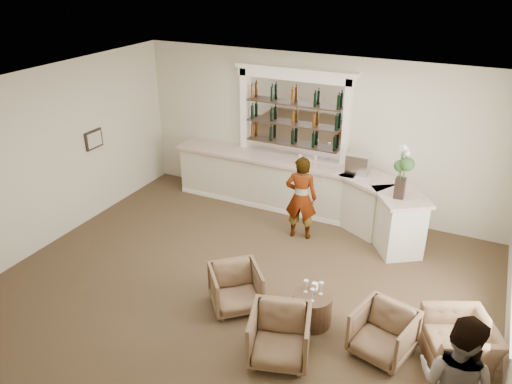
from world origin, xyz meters
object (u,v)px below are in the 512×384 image
at_px(armchair_right, 383,333).
at_px(espresso_machine, 359,163).
at_px(guest, 454,384).
at_px(armchair_left, 236,288).
at_px(bar_counter, 299,188).
at_px(armchair_far, 459,341).
at_px(cocktail_table, 312,309).
at_px(sommelier, 301,198).
at_px(flower_vase, 402,168).
at_px(armchair_center, 280,336).

height_order(armchair_right, espresso_machine, espresso_machine).
xyz_separation_m(guest, armchair_left, (-3.26, 1.11, -0.53)).
height_order(bar_counter, armchair_far, bar_counter).
xyz_separation_m(cocktail_table, armchair_left, (-1.20, -0.16, 0.10)).
xyz_separation_m(sommelier, armchair_right, (2.20, -2.51, -0.49)).
relative_size(bar_counter, armchair_far, 5.92).
distance_m(sommelier, armchair_far, 3.88).
bearing_deg(guest, cocktail_table, -13.08).
bearing_deg(espresso_machine, armchair_right, -67.59).
bearing_deg(flower_vase, cocktail_table, -104.80).
bearing_deg(armchair_far, espresso_machine, -169.44).
bearing_deg(armchair_left, guest, -59.90).
bearing_deg(armchair_left, espresso_machine, 34.25).
xyz_separation_m(sommelier, flower_vase, (1.77, 0.19, 0.86)).
bearing_deg(espresso_machine, flower_vase, -39.02).
bearing_deg(sommelier, espresso_machine, -140.28).
distance_m(bar_counter, armchair_right, 4.32).
bearing_deg(armchair_far, sommelier, -150.63).
distance_m(sommelier, armchair_right, 3.38).
distance_m(bar_counter, guest, 5.77).
bearing_deg(armchair_center, guest, -26.66).
bearing_deg(sommelier, armchair_right, 120.15).
bearing_deg(espresso_machine, armchair_far, -52.79).
bearing_deg(cocktail_table, armchair_far, 4.06).
bearing_deg(flower_vase, sommelier, -173.80).
relative_size(armchair_far, flower_vase, 0.96).
height_order(bar_counter, espresso_machine, espresso_machine).
height_order(cocktail_table, armchair_left, armchair_left).
bearing_deg(armchair_right, armchair_center, -136.39).
bearing_deg(armchair_right, espresso_machine, 126.00).
xyz_separation_m(armchair_center, espresso_machine, (-0.15, 4.20, 0.96)).
height_order(guest, armchair_center, guest).
height_order(sommelier, armchair_left, sommelier).
height_order(armchair_center, armchair_far, armchair_center).
relative_size(armchair_left, espresso_machine, 1.74).
distance_m(armchair_left, flower_vase, 3.54).
xyz_separation_m(bar_counter, armchair_left, (0.30, -3.42, -0.22)).
relative_size(armchair_left, armchair_far, 0.80).
bearing_deg(sommelier, flower_vase, 175.11).
bearing_deg(sommelier, armchair_left, 76.60).
distance_m(armchair_center, espresso_machine, 4.31).
distance_m(armchair_left, armchair_center, 1.28).
bearing_deg(sommelier, cocktail_table, 104.20).
relative_size(armchair_center, armchair_right, 1.07).
relative_size(armchair_far, espresso_machine, 2.19).
relative_size(cocktail_table, armchair_left, 0.78).
relative_size(sommelier, guest, 0.96).
xyz_separation_m(cocktail_table, armchair_center, (-0.14, -0.88, 0.12)).
distance_m(armchair_center, armchair_far, 2.43).
relative_size(bar_counter, sommelier, 3.40).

